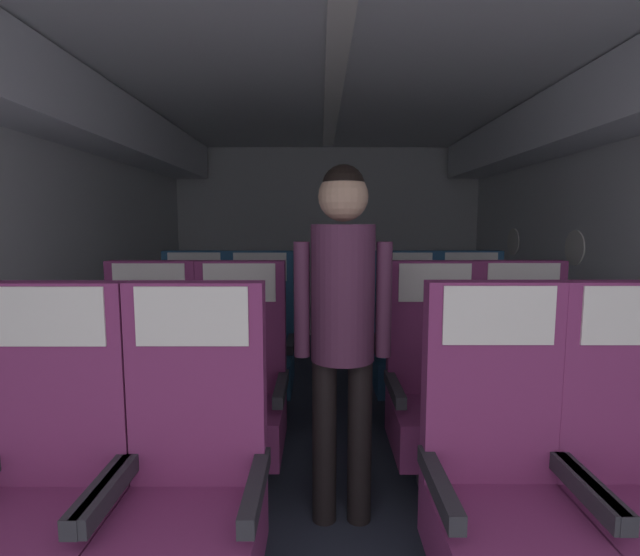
# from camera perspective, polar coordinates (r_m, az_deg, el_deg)

# --- Properties ---
(ground) EXTENTS (3.85, 5.90, 0.02)m
(ground) POSITION_cam_1_polar(r_m,az_deg,el_deg) (3.21, 1.45, -18.71)
(ground) COLOR #2D3342
(fuselage_shell) EXTENTS (3.73, 5.55, 2.31)m
(fuselage_shell) POSITION_cam_1_polar(r_m,az_deg,el_deg) (3.18, 1.41, 12.19)
(fuselage_shell) COLOR silver
(fuselage_shell) RESTS_ON ground
(seat_a_left_window) EXTENTS (0.50, 0.49, 1.17)m
(seat_a_left_window) POSITION_cam_1_polar(r_m,az_deg,el_deg) (1.91, -30.72, -21.73)
(seat_a_left_window) COLOR #38383D
(seat_a_left_window) RESTS_ON ground
(seat_a_left_aisle) EXTENTS (0.50, 0.49, 1.17)m
(seat_a_left_aisle) POSITION_cam_1_polar(r_m,az_deg,el_deg) (1.74, -15.76, -23.96)
(seat_a_left_aisle) COLOR #38383D
(seat_a_left_aisle) RESTS_ON ground
(seat_a_right_aisle) EXTENTS (0.50, 0.49, 1.17)m
(seat_a_right_aisle) POSITION_cam_1_polar(r_m,az_deg,el_deg) (2.00, 34.32, -20.56)
(seat_a_right_aisle) COLOR #38383D
(seat_a_right_aisle) RESTS_ON ground
(seat_a_right_window) EXTENTS (0.50, 0.49, 1.17)m
(seat_a_right_window) POSITION_cam_1_polar(r_m,az_deg,el_deg) (1.80, 20.94, -22.99)
(seat_a_right_window) COLOR #38383D
(seat_a_right_window) RESTS_ON ground
(seat_b_left_window) EXTENTS (0.50, 0.49, 1.17)m
(seat_b_left_window) POSITION_cam_1_polar(r_m,az_deg,el_deg) (2.64, -20.47, -13.16)
(seat_b_left_window) COLOR #38383D
(seat_b_left_window) RESTS_ON ground
(seat_b_left_aisle) EXTENTS (0.50, 0.49, 1.17)m
(seat_b_left_aisle) POSITION_cam_1_polar(r_m,az_deg,el_deg) (2.52, -10.09, -13.81)
(seat_b_left_aisle) COLOR #38383D
(seat_b_left_aisle) RESTS_ON ground
(seat_b_right_aisle) EXTENTS (0.50, 0.49, 1.17)m
(seat_b_right_aisle) POSITION_cam_1_polar(r_m,az_deg,el_deg) (2.72, 23.40, -12.74)
(seat_b_right_aisle) COLOR #38383D
(seat_b_right_aisle) RESTS_ON ground
(seat_b_right_window) EXTENTS (0.50, 0.49, 1.17)m
(seat_b_right_window) POSITION_cam_1_polar(r_m,az_deg,el_deg) (2.55, 13.65, -13.63)
(seat_b_right_window) COLOR #38383D
(seat_b_right_window) RESTS_ON ground
(seat_c_left_window) EXTENTS (0.50, 0.49, 1.17)m
(seat_c_left_window) POSITION_cam_1_polar(r_m,az_deg,el_deg) (3.46, -15.37, -8.25)
(seat_c_left_window) COLOR #38383D
(seat_c_left_window) RESTS_ON ground
(seat_c_left_aisle) EXTENTS (0.50, 0.49, 1.17)m
(seat_c_left_aisle) POSITION_cam_1_polar(r_m,az_deg,el_deg) (3.35, -7.60, -8.56)
(seat_c_left_aisle) COLOR #38383D
(seat_c_left_aisle) RESTS_ON ground
(seat_c_right_aisle) EXTENTS (0.50, 0.49, 1.17)m
(seat_c_right_aisle) POSITION_cam_1_polar(r_m,az_deg,el_deg) (3.52, 17.73, -8.11)
(seat_c_right_aisle) COLOR #38383D
(seat_c_right_aisle) RESTS_ON ground
(seat_c_right_window) EXTENTS (0.50, 0.49, 1.17)m
(seat_c_right_window) POSITION_cam_1_polar(r_m,az_deg,el_deg) (3.39, 10.17, -8.46)
(seat_c_right_window) COLOR #38383D
(seat_c_right_window) RESTS_ON ground
(flight_attendant) EXTENTS (0.43, 0.28, 1.61)m
(flight_attendant) POSITION_cam_1_polar(r_m,az_deg,el_deg) (2.07, 2.53, -3.62)
(flight_attendant) COLOR black
(flight_attendant) RESTS_ON ground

